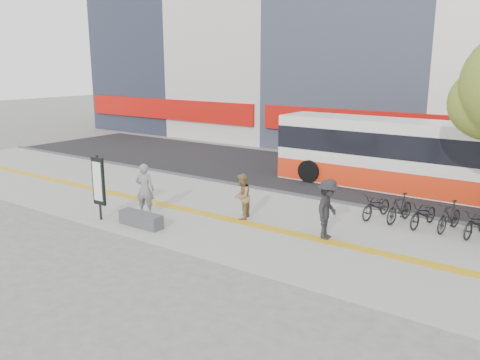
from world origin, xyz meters
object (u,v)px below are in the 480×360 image
Objects in this scene: bus at (404,157)px; bench at (141,219)px; signboard at (98,182)px; pedestrian_tan at (242,197)px; seated_woman at (145,189)px; pedestrian_dark at (328,209)px.

bench is at bearing -118.54° from bus.
signboard is 4.74m from pedestrian_tan.
seated_woman is at bearing 58.15° from signboard.
bus reaches higher than seated_woman.
bench is 11.10m from bus.
bench is 1.94m from signboard.
pedestrian_tan is (2.19, 2.50, 0.55)m from bench.
bus is 5.97× the size of seated_woman.
pedestrian_dark is at bearing 169.13° from seated_woman.
bus reaches higher than signboard.
bench is 5.91m from pedestrian_dark.
pedestrian_dark is (6.95, 2.73, -0.38)m from signboard.
bus reaches higher than pedestrian_dark.
signboard is 0.21× the size of bus.
bench is 0.73× the size of signboard.
bus is (5.28, 9.70, 1.10)m from bench.
bus is at bearing -148.95° from seated_woman.
bus is at bearing 61.46° from bench.
signboard reaches higher than seated_woman.
bench is 3.37m from pedestrian_tan.
seated_woman reaches higher than bench.
pedestrian_dark reaches higher than pedestrian_tan.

